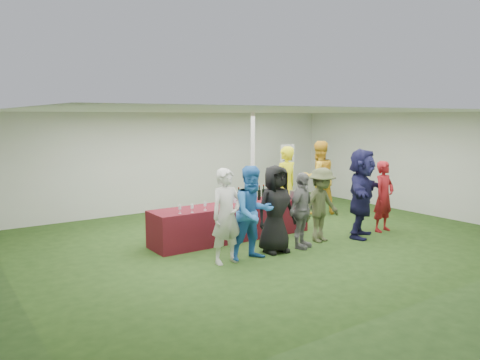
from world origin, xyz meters
TOP-DOWN VIEW (x-y plane):
  - ground at (0.00, 0.00)m, footprint 60.00×60.00m
  - tent at (0.50, 1.20)m, footprint 10.00×10.00m
  - serving_table at (-0.63, 0.38)m, footprint 3.60×0.80m
  - wine_bottles at (-0.02, 0.51)m, footprint 0.75×0.14m
  - wine_glasses at (-1.09, 0.13)m, footprint 2.74×0.17m
  - water_bottle at (-0.50, 0.46)m, footprint 0.07×0.07m
  - bar_towel at (0.98, 0.43)m, footprint 0.25×0.18m
  - dump_bucket at (0.94, 0.16)m, footprint 0.27×0.27m
  - wine_list_sign at (2.64, 2.46)m, footprint 0.50×0.03m
  - staff_pourer at (1.16, 0.78)m, footprint 0.73×0.52m
  - staff_back at (2.67, 1.22)m, footprint 1.11×0.96m
  - customer_0 at (-1.63, -0.95)m, footprint 0.63×0.42m
  - customer_1 at (-1.12, -1.05)m, footprint 0.88×0.70m
  - customer_2 at (-0.49, -0.92)m, footprint 0.86×0.59m
  - customer_3 at (0.10, -0.98)m, footprint 0.96×0.68m
  - customer_4 at (0.76, -0.86)m, footprint 1.06×0.69m
  - customer_5 at (1.73, -1.07)m, footprint 1.81×1.41m
  - customer_6 at (2.56, -1.01)m, footprint 0.61×0.43m

SIDE VIEW (x-z plane):
  - ground at x=0.00m, z-range 0.00..0.00m
  - serving_table at x=-0.63m, z-range 0.00..0.75m
  - customer_3 at x=0.10m, z-range 0.00..1.51m
  - bar_towel at x=0.98m, z-range 0.75..0.78m
  - customer_4 at x=0.76m, z-range 0.00..1.55m
  - customer_6 at x=2.56m, z-range 0.00..1.60m
  - dump_bucket at x=0.94m, z-range 0.75..0.93m
  - customer_2 at x=-0.49m, z-range 0.00..1.68m
  - customer_0 at x=-1.63m, z-range 0.00..1.70m
  - water_bottle at x=-0.50m, z-range 0.74..0.97m
  - customer_1 at x=-1.12m, z-range 0.00..1.72m
  - wine_glasses at x=-1.09m, z-range 0.78..0.94m
  - wine_bottles at x=-0.02m, z-range 0.71..1.03m
  - staff_pourer at x=1.16m, z-range 0.00..1.89m
  - customer_5 at x=1.73m, z-range 0.00..1.92m
  - staff_back at x=2.67m, z-range 0.00..1.95m
  - wine_list_sign at x=2.64m, z-range 0.42..2.22m
  - tent at x=0.50m, z-range -3.65..6.35m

